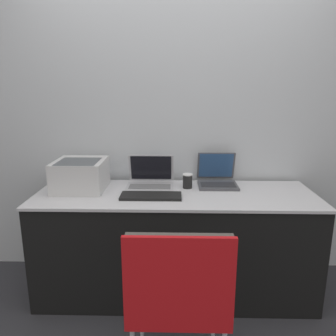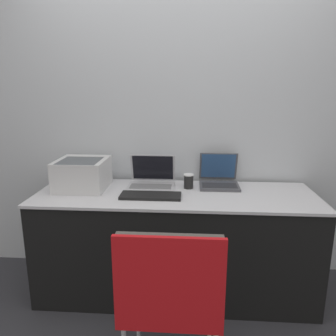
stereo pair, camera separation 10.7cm
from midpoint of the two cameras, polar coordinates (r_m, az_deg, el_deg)
The scene contains 9 objects.
ground_plane at distance 2.48m, azimuth 2.19°, elevation -24.54°, with size 14.00×14.00×0.00m, color #333338.
wall_back at distance 2.68m, azimuth 2.97°, elevation 8.73°, with size 8.00×0.05×2.60m.
table at distance 2.54m, azimuth 2.53°, elevation -12.90°, with size 2.03×0.67×0.79m.
printer at distance 2.54m, azimuth -13.55°, elevation -0.84°, with size 0.37×0.37×0.22m.
laptop_left at distance 2.54m, azimuth -1.66°, elevation -2.07°, with size 0.36×0.29×0.24m.
laptop_right at distance 2.60m, azimuth 10.02°, elevation -1.83°, with size 0.30×0.32×0.24m.
external_keyboard at distance 2.30m, azimuth -1.71°, elevation -4.86°, with size 0.43×0.16×0.02m.
coffee_cup at distance 2.50m, azimuth 4.83°, elevation -2.31°, with size 0.08×0.08×0.11m.
chair at distance 1.69m, azimuth 2.36°, elevation -20.59°, with size 0.50×0.47×0.92m.
Camera 2 is at (0.10, -1.94, 1.54)m, focal length 35.00 mm.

